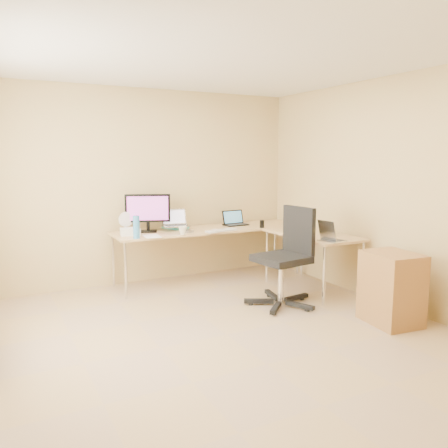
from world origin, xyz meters
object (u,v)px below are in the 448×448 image
desk_return (312,261)px  keyboard (221,230)px  laptop_center (176,218)px  office_chair (281,263)px  laptop_return (333,233)px  mug (183,230)px  water_bottle (136,227)px  desk_main (210,254)px  cabinet (391,289)px  laptop_black (236,218)px  desk_fan (125,223)px  monitor (148,213)px

desk_return → keyboard: bearing=143.7°
laptop_center → keyboard: laptop_center is taller
office_chair → laptop_return: bearing=-22.9°
mug → office_chair: office_chair is taller
office_chair → water_bottle: bearing=135.0°
desk_main → keyboard: size_ratio=5.98×
keyboard → cabinet: bearing=-76.9°
mug → water_bottle: water_bottle is taller
cabinet → keyboard: bearing=120.3°
laptop_center → laptop_black: 0.92m
desk_main → water_bottle: (-1.13, -0.30, 0.50)m
desk_return → laptop_black: bearing=116.1°
desk_main → water_bottle: bearing=-165.2°
mug → office_chair: (0.77, -1.06, -0.28)m
laptop_center → water_bottle: bearing=-146.5°
laptop_center → office_chair: size_ratio=0.30×
mug → laptop_return: bearing=-41.9°
laptop_center → desk_fan: bearing=172.8°
monitor → keyboard: (0.87, -0.40, -0.24)m
laptop_center → office_chair: 1.65m
office_chair → monitor: bearing=119.6°
keyboard → laptop_black: bearing=30.5°
mug → cabinet: size_ratio=0.15×
laptop_black → keyboard: bearing=-142.6°
monitor → water_bottle: monitor is taller
desk_return → cabinet: (-0.05, -1.36, -0.01)m
laptop_center → water_bottle: (-0.65, -0.37, -0.02)m
desk_return → monitor: size_ratio=2.23×
laptop_black → desk_fan: 1.58m
desk_return → monitor: bearing=148.9°
mug → desk_fan: (-0.60, 0.50, 0.07)m
water_bottle → office_chair: size_ratio=0.24×
mug → laptop_return: laptop_return is taller
keyboard → desk_fan: (-1.14, 0.50, 0.11)m
laptop_return → office_chair: office_chair is taller
laptop_return → cabinet: size_ratio=0.40×
laptop_return → laptop_black: bearing=5.8°
laptop_center → office_chair: office_chair is taller
desk_return → cabinet: bearing=-92.2°
desk_fan → cabinet: 3.31m
cabinet → laptop_return: bearing=102.0°
monitor → laptop_black: (1.30, -0.02, -0.14)m
desk_main → laptop_return: size_ratio=8.62×
keyboard → desk_fan: 1.25m
desk_main → laptop_center: laptop_center is taller
laptop_center → water_bottle: water_bottle is taller
laptop_return → cabinet: bearing=177.3°
laptop_center → desk_fan: (-0.65, 0.13, -0.04)m
laptop_center → office_chair: (0.72, -1.43, -0.39)m
mug → cabinet: (1.45, -2.06, -0.42)m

